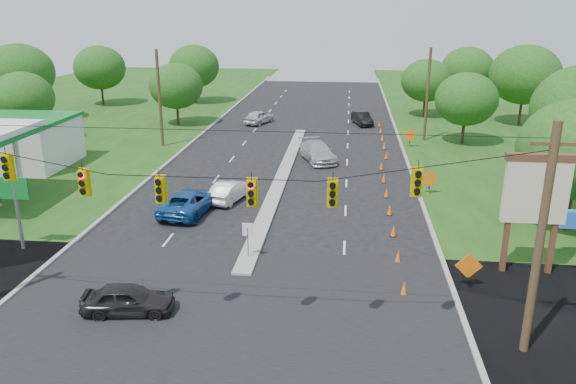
# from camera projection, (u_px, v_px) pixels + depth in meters

# --- Properties ---
(ground) EXTENTS (160.00, 160.00, 0.00)m
(ground) POSITION_uv_depth(u_px,v_px,m) (224.00, 320.00, 23.82)
(ground) COLOR black
(ground) RESTS_ON ground
(cross_street) EXTENTS (160.00, 14.00, 0.02)m
(cross_street) POSITION_uv_depth(u_px,v_px,m) (224.00, 320.00, 23.82)
(cross_street) COLOR black
(cross_street) RESTS_ON ground
(curb_left) EXTENTS (0.25, 110.00, 0.16)m
(curb_left) POSITION_uv_depth(u_px,v_px,m) (188.00, 147.00, 53.17)
(curb_left) COLOR gray
(curb_left) RESTS_ON ground
(curb_right) EXTENTS (0.25, 110.00, 0.16)m
(curb_right) POSITION_uv_depth(u_px,v_px,m) (404.00, 153.00, 51.10)
(curb_right) COLOR gray
(curb_right) RESTS_ON ground
(median) EXTENTS (1.00, 34.00, 0.18)m
(median) POSITION_uv_depth(u_px,v_px,m) (282.00, 177.00, 43.64)
(median) COLOR gray
(median) RESTS_ON ground
(median_sign) EXTENTS (0.55, 0.06, 2.05)m
(median_sign) POSITION_uv_depth(u_px,v_px,m) (248.00, 234.00, 29.02)
(median_sign) COLOR gray
(median_sign) RESTS_ON ground
(signal_span) EXTENTS (25.60, 0.32, 9.00)m
(signal_span) POSITION_uv_depth(u_px,v_px,m) (212.00, 219.00, 21.32)
(signal_span) COLOR #422D1C
(signal_span) RESTS_ON ground
(utility_pole_far_left) EXTENTS (0.28, 0.28, 9.00)m
(utility_pole_far_left) POSITION_uv_depth(u_px,v_px,m) (160.00, 99.00, 52.00)
(utility_pole_far_left) COLOR #422D1C
(utility_pole_far_left) RESTS_ON ground
(utility_pole_far_right) EXTENTS (0.28, 0.28, 9.00)m
(utility_pole_far_right) POSITION_uv_depth(u_px,v_px,m) (427.00, 95.00, 54.16)
(utility_pole_far_right) COLOR #422D1C
(utility_pole_far_right) RESTS_ON ground
(pylon_sign) EXTENTS (5.90, 2.30, 6.12)m
(pylon_sign) POSITION_uv_depth(u_px,v_px,m) (541.00, 196.00, 26.94)
(pylon_sign) COLOR #59331E
(pylon_sign) RESTS_ON ground
(cone_0) EXTENTS (0.32, 0.32, 0.70)m
(cone_0) POSITION_uv_depth(u_px,v_px,m) (404.00, 288.00, 25.74)
(cone_0) COLOR #FF6012
(cone_0) RESTS_ON ground
(cone_1) EXTENTS (0.32, 0.32, 0.70)m
(cone_1) POSITION_uv_depth(u_px,v_px,m) (398.00, 256.00, 29.05)
(cone_1) COLOR #FF6012
(cone_1) RESTS_ON ground
(cone_2) EXTENTS (0.32, 0.32, 0.70)m
(cone_2) POSITION_uv_depth(u_px,v_px,m) (393.00, 231.00, 32.35)
(cone_2) COLOR #FF6012
(cone_2) RESTS_ON ground
(cone_3) EXTENTS (0.32, 0.32, 0.70)m
(cone_3) POSITION_uv_depth(u_px,v_px,m) (390.00, 210.00, 35.65)
(cone_3) COLOR #FF6012
(cone_3) RESTS_ON ground
(cone_4) EXTENTS (0.32, 0.32, 0.70)m
(cone_4) POSITION_uv_depth(u_px,v_px,m) (386.00, 193.00, 38.96)
(cone_4) COLOR #FF6012
(cone_4) RESTS_ON ground
(cone_5) EXTENTS (0.32, 0.32, 0.70)m
(cone_5) POSITION_uv_depth(u_px,v_px,m) (384.00, 178.00, 42.26)
(cone_5) COLOR #FF6012
(cone_5) RESTS_ON ground
(cone_6) EXTENTS (0.32, 0.32, 0.70)m
(cone_6) POSITION_uv_depth(u_px,v_px,m) (381.00, 166.00, 45.56)
(cone_6) COLOR #FF6012
(cone_6) RESTS_ON ground
(cone_7) EXTENTS (0.32, 0.32, 0.70)m
(cone_7) POSITION_uv_depth(u_px,v_px,m) (386.00, 155.00, 48.80)
(cone_7) COLOR #FF6012
(cone_7) RESTS_ON ground
(cone_8) EXTENTS (0.32, 0.32, 0.70)m
(cone_8) POSITION_uv_depth(u_px,v_px,m) (384.00, 146.00, 52.11)
(cone_8) COLOR #FF6012
(cone_8) RESTS_ON ground
(cone_9) EXTENTS (0.32, 0.32, 0.70)m
(cone_9) POSITION_uv_depth(u_px,v_px,m) (382.00, 137.00, 55.41)
(cone_9) COLOR #FF6012
(cone_9) RESTS_ON ground
(cone_10) EXTENTS (0.32, 0.32, 0.70)m
(cone_10) POSITION_uv_depth(u_px,v_px,m) (381.00, 130.00, 58.71)
(cone_10) COLOR #FF6012
(cone_10) RESTS_ON ground
(cone_11) EXTENTS (0.32, 0.32, 0.70)m
(cone_11) POSITION_uv_depth(u_px,v_px,m) (379.00, 123.00, 62.02)
(cone_11) COLOR #FF6012
(cone_11) RESTS_ON ground
(work_sign_0) EXTENTS (1.27, 0.58, 1.37)m
(work_sign_0) POSITION_uv_depth(u_px,v_px,m) (469.00, 267.00, 26.14)
(work_sign_0) COLOR black
(work_sign_0) RESTS_ON ground
(work_sign_1) EXTENTS (1.27, 0.58, 1.37)m
(work_sign_1) POSITION_uv_depth(u_px,v_px,m) (430.00, 180.00, 39.36)
(work_sign_1) COLOR black
(work_sign_1) RESTS_ON ground
(work_sign_2) EXTENTS (1.27, 0.58, 1.37)m
(work_sign_2) POSITION_uv_depth(u_px,v_px,m) (410.00, 136.00, 52.57)
(work_sign_2) COLOR black
(work_sign_2) RESTS_ON ground
(tree_2) EXTENTS (5.88, 5.88, 6.86)m
(tree_2) POSITION_uv_depth(u_px,v_px,m) (22.00, 98.00, 53.44)
(tree_2) COLOR black
(tree_2) RESTS_ON ground
(tree_3) EXTENTS (7.56, 7.56, 8.82)m
(tree_3) POSITION_uv_depth(u_px,v_px,m) (20.00, 73.00, 63.10)
(tree_3) COLOR black
(tree_3) RESTS_ON ground
(tree_4) EXTENTS (6.72, 6.72, 7.84)m
(tree_4) POSITION_uv_depth(u_px,v_px,m) (100.00, 68.00, 74.21)
(tree_4) COLOR black
(tree_4) RESTS_ON ground
(tree_5) EXTENTS (5.88, 5.88, 6.86)m
(tree_5) POSITION_uv_depth(u_px,v_px,m) (176.00, 86.00, 61.64)
(tree_5) COLOR black
(tree_5) RESTS_ON ground
(tree_6) EXTENTS (6.72, 6.72, 7.84)m
(tree_6) POSITION_uv_depth(u_px,v_px,m) (194.00, 66.00, 75.81)
(tree_6) COLOR black
(tree_6) RESTS_ON ground
(tree_9) EXTENTS (5.88, 5.88, 6.86)m
(tree_9) POSITION_uv_depth(u_px,v_px,m) (466.00, 99.00, 52.90)
(tree_9) COLOR black
(tree_9) RESTS_ON ground
(tree_10) EXTENTS (7.56, 7.56, 8.82)m
(tree_10) POSITION_uv_depth(u_px,v_px,m) (525.00, 75.00, 61.13)
(tree_10) COLOR black
(tree_10) RESTS_ON ground
(tree_11) EXTENTS (6.72, 6.72, 7.84)m
(tree_11) POSITION_uv_depth(u_px,v_px,m) (467.00, 69.00, 72.12)
(tree_11) COLOR black
(tree_11) RESTS_ON ground
(tree_12) EXTENTS (5.88, 5.88, 6.86)m
(tree_12) POSITION_uv_depth(u_px,v_px,m) (426.00, 80.00, 66.32)
(tree_12) COLOR black
(tree_12) RESTS_ON ground
(black_sedan) EXTENTS (4.12, 2.09, 1.35)m
(black_sedan) POSITION_uv_depth(u_px,v_px,m) (128.00, 299.00, 24.12)
(black_sedan) COLOR black
(black_sedan) RESTS_ON ground
(white_sedan) EXTENTS (2.50, 4.43, 1.38)m
(white_sedan) POSITION_uv_depth(u_px,v_px,m) (230.00, 191.00, 38.26)
(white_sedan) COLOR silver
(white_sedan) RESTS_ON ground
(blue_pickup) EXTENTS (3.21, 5.74, 1.52)m
(blue_pickup) POSITION_uv_depth(u_px,v_px,m) (189.00, 202.00, 35.94)
(blue_pickup) COLOR #184A8E
(blue_pickup) RESTS_ON ground
(silver_car_far) EXTENTS (4.00, 5.93, 1.60)m
(silver_car_far) POSITION_uv_depth(u_px,v_px,m) (317.00, 152.00, 48.14)
(silver_car_far) COLOR #AAAAAA
(silver_car_far) RESTS_ON ground
(silver_car_oncoming) EXTENTS (3.33, 4.78, 1.51)m
(silver_car_oncoming) POSITION_uv_depth(u_px,v_px,m) (259.00, 117.00, 63.52)
(silver_car_oncoming) COLOR silver
(silver_car_oncoming) RESTS_ON ground
(dark_car_receding) EXTENTS (2.58, 4.51, 1.41)m
(dark_car_receding) POSITION_uv_depth(u_px,v_px,m) (362.00, 118.00, 62.93)
(dark_car_receding) COLOR black
(dark_car_receding) RESTS_ON ground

